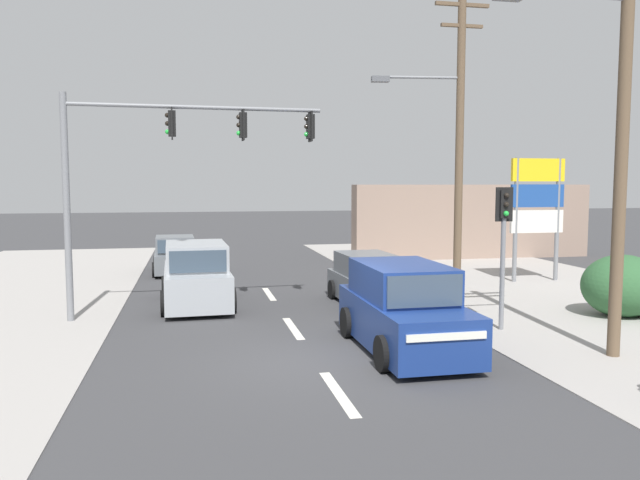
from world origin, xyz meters
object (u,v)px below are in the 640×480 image
object	(u,v)px
traffic_signal_mast	(160,157)
shopping_plaza_sign	(537,202)
utility_pole_foreground_right	(619,94)
hatchback_kerbside_parked	(175,256)
suv_oncoming_mid	(196,276)
utility_pole_midground_right	(456,134)
pedestal_signal_right_kerb	(504,234)
hatchback_crossing_left	(367,281)
suv_oncoming_near	(404,310)

from	to	relation	value
traffic_signal_mast	shopping_plaza_sign	size ratio (longest dim) A/B	1.50
utility_pole_foreground_right	hatchback_kerbside_parked	world-z (taller)	utility_pole_foreground_right
traffic_signal_mast	suv_oncoming_mid	bearing A→B (deg)	58.24
utility_pole_midground_right	pedestal_signal_right_kerb	world-z (taller)	utility_pole_midground_right
utility_pole_midground_right	hatchback_crossing_left	xyz separation A→B (m)	(-3.18, -0.91, -4.53)
suv_oncoming_mid	hatchback_kerbside_parked	xyz separation A→B (m)	(-0.80, 7.14, -0.18)
utility_pole_foreground_right	suv_oncoming_near	distance (m)	6.27
utility_pole_foreground_right	utility_pole_midground_right	distance (m)	7.60
pedestal_signal_right_kerb	hatchback_crossing_left	distance (m)	4.94
utility_pole_foreground_right	shopping_plaza_sign	xyz separation A→B (m)	(3.99, 9.60, -2.49)
pedestal_signal_right_kerb	hatchback_kerbside_parked	bearing A→B (deg)	124.62
suv_oncoming_mid	utility_pole_midground_right	bearing A→B (deg)	1.06
utility_pole_midground_right	shopping_plaza_sign	world-z (taller)	utility_pole_midground_right
hatchback_kerbside_parked	hatchback_crossing_left	xyz separation A→B (m)	(5.89, -7.90, 0.00)
pedestal_signal_right_kerb	hatchback_crossing_left	size ratio (longest dim) A/B	0.96
utility_pole_midground_right	suv_oncoming_mid	bearing A→B (deg)	-178.94
pedestal_signal_right_kerb	hatchback_crossing_left	world-z (taller)	pedestal_signal_right_kerb
utility_pole_midground_right	traffic_signal_mast	size ratio (longest dim) A/B	1.41
shopping_plaza_sign	suv_oncoming_near	xyz separation A→B (m)	(-8.02, -8.18, -2.10)
traffic_signal_mast	hatchback_crossing_left	distance (m)	7.06
traffic_signal_mast	hatchback_kerbside_parked	xyz separation A→B (m)	(0.11, 8.61, -3.65)
traffic_signal_mast	hatchback_crossing_left	size ratio (longest dim) A/B	1.86
shopping_plaza_sign	suv_oncoming_mid	size ratio (longest dim) A/B	1.00
utility_pole_foreground_right	suv_oncoming_mid	bearing A→B (deg)	138.64
utility_pole_foreground_right	hatchback_kerbside_parked	size ratio (longest dim) A/B	2.76
traffic_signal_mast	suv_oncoming_near	bearing A→B (deg)	-40.47
utility_pole_midground_right	traffic_signal_mast	bearing A→B (deg)	-169.97
suv_oncoming_mid	traffic_signal_mast	bearing A→B (deg)	-121.76
utility_pole_foreground_right	pedestal_signal_right_kerb	bearing A→B (deg)	111.07
hatchback_crossing_left	hatchback_kerbside_parked	bearing A→B (deg)	126.71
shopping_plaza_sign	hatchback_crossing_left	bearing A→B (deg)	-158.28
utility_pole_foreground_right	suv_oncoming_mid	world-z (taller)	utility_pole_foreground_right
traffic_signal_mast	suv_oncoming_mid	world-z (taller)	traffic_signal_mast
hatchback_kerbside_parked	hatchback_crossing_left	bearing A→B (deg)	-53.29
utility_pole_midground_right	suv_oncoming_near	world-z (taller)	utility_pole_midground_right
shopping_plaza_sign	hatchback_kerbside_parked	bearing A→B (deg)	159.39
shopping_plaza_sign	suv_oncoming_near	bearing A→B (deg)	-134.41
traffic_signal_mast	hatchback_kerbside_parked	distance (m)	9.36
suv_oncoming_mid	suv_oncoming_near	xyz separation A→B (m)	(4.42, -6.02, 0.00)
suv_oncoming_mid	hatchback_crossing_left	world-z (taller)	suv_oncoming_mid
pedestal_signal_right_kerb	suv_oncoming_mid	bearing A→B (deg)	147.29
traffic_signal_mast	suv_oncoming_near	world-z (taller)	traffic_signal_mast
utility_pole_foreground_right	pedestal_signal_right_kerb	world-z (taller)	utility_pole_foreground_right
utility_pole_foreground_right	hatchback_crossing_left	bearing A→B (deg)	116.70
utility_pole_foreground_right	traffic_signal_mast	size ratio (longest dim) A/B	1.48
suv_oncoming_mid	hatchback_kerbside_parked	distance (m)	7.19
suv_oncoming_mid	suv_oncoming_near	distance (m)	7.47
utility_pole_midground_right	pedestal_signal_right_kerb	xyz separation A→B (m)	(-0.85, -4.92, -2.81)
pedestal_signal_right_kerb	suv_oncoming_near	distance (m)	3.60
hatchback_crossing_left	suv_oncoming_near	world-z (taller)	suv_oncoming_near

